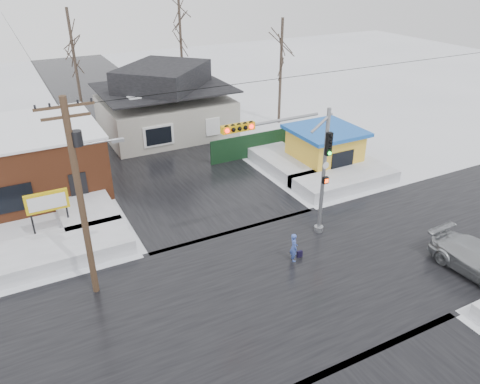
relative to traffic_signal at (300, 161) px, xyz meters
name	(u,v)px	position (x,y,z in m)	size (l,w,h in m)	color
ground	(287,282)	(-2.43, -2.97, -4.54)	(120.00, 120.00, 0.00)	white
road_ns	(287,282)	(-2.43, -2.97, -4.53)	(10.00, 120.00, 0.02)	black
road_ew	(287,282)	(-2.43, -2.97, -4.53)	(120.00, 10.00, 0.02)	black
snowbank_nw	(60,251)	(-11.43, 4.03, -4.14)	(7.00, 3.00, 0.80)	white
snowbank_ne	(344,179)	(6.57, 4.03, -4.14)	(7.00, 3.00, 0.80)	white
snowbank_nside_w	(81,200)	(-9.43, 9.03, -4.14)	(3.00, 8.00, 0.80)	white
snowbank_nside_e	(279,158)	(4.57, 9.03, -4.14)	(3.00, 8.00, 0.80)	white
traffic_signal	(300,161)	(0.00, 0.00, 0.00)	(6.05, 0.68, 7.00)	gray
utility_pole	(81,190)	(-10.36, 0.53, 0.57)	(3.15, 0.44, 9.00)	#382619
marquee_sign	(47,203)	(-11.43, 6.53, -2.62)	(2.20, 0.21, 2.55)	black
house	(165,103)	(-0.43, 19.03, -1.92)	(10.40, 8.40, 5.76)	#B1AD9F
kiosk	(324,148)	(7.07, 7.03, -3.08)	(4.60, 4.60, 2.88)	yellow
fence	(259,144)	(4.07, 11.03, -3.64)	(8.00, 0.12, 1.80)	black
tree_far_left	(71,35)	(-6.43, 23.03, 3.41)	(3.00, 3.00, 10.00)	#332821
tree_far_mid	(179,5)	(3.57, 25.03, 5.00)	(3.00, 3.00, 12.00)	#332821
tree_far_right	(282,41)	(9.57, 17.03, 2.62)	(3.00, 3.00, 9.00)	#332821
pedestrian	(294,248)	(-1.21, -1.63, -3.78)	(0.55, 0.36, 1.52)	#4059B4
shopping_bag	(300,254)	(-0.77, -1.56, -4.36)	(0.28, 0.12, 0.35)	black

